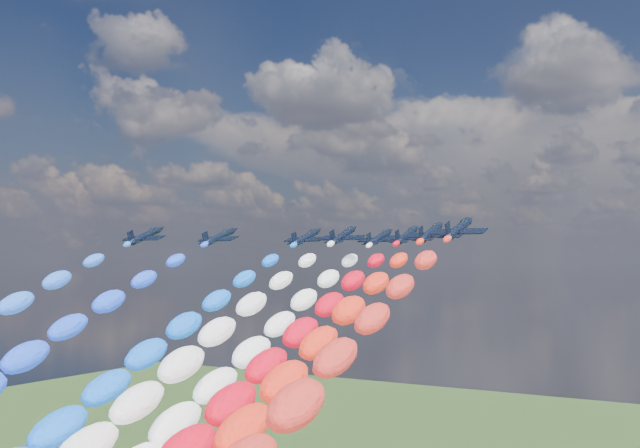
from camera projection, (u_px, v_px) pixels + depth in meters
The scene contains 12 objects.
jet_0 at pixel (145, 236), 148.21m from camera, with size 8.74×11.71×2.58m, color black, non-canonical shape.
jet_1 at pixel (220, 237), 153.40m from camera, with size 8.74×11.71×2.58m, color black, non-canonical shape.
jet_2 at pixel (306, 237), 156.61m from camera, with size 8.74×11.71×2.58m, color black, non-canonical shape.
trail_2 at pixel (83, 424), 105.13m from camera, with size 6.75×114.03×58.02m, color blue, non-canonical shape.
jet_3 at pixel (343, 236), 145.85m from camera, with size 8.74×11.71×2.58m, color black, non-canonical shape.
trail_3 at pixel (115, 443), 94.37m from camera, with size 6.75×114.03×58.02m, color white, non-canonical shape.
jet_4 at pixel (379, 238), 159.14m from camera, with size 8.74×11.71×2.58m, color black, non-canonical shape.
trail_4 at pixel (197, 421), 107.66m from camera, with size 6.75×114.03×58.02m, color white, non-canonical shape.
jet_5 at pixel (407, 235), 144.42m from camera, with size 8.74×11.71×2.58m, color black, non-canonical shape.
trail_5 at pixel (210, 446), 92.94m from camera, with size 6.75×114.03×58.02m, color red, non-canonical shape.
jet_6 at pixel (431, 232), 130.21m from camera, with size 8.74×11.71×2.58m, color black, non-canonical shape.
jet_7 at pixel (459, 229), 115.44m from camera, with size 8.74×11.71×2.58m, color black, non-canonical shape.
Camera 1 is at (72.00, -117.86, 89.33)m, focal length 43.06 mm.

